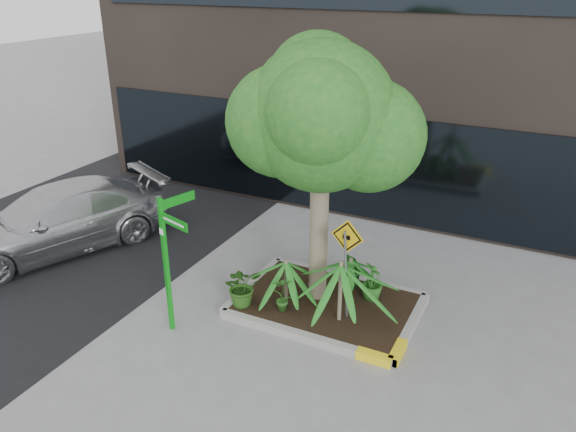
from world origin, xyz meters
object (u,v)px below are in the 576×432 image
at_px(tree, 322,117).
at_px(cattle_sign, 347,254).
at_px(parked_car, 57,220).
at_px(street_sign_post, 169,251).

distance_m(tree, cattle_sign, 2.33).
bearing_deg(tree, parked_car, -174.94).
distance_m(tree, parked_car, 6.78).
height_order(tree, parked_car, tree).
height_order(parked_car, street_sign_post, street_sign_post).
xyz_separation_m(tree, cattle_sign, (0.75, -0.58, -2.13)).
distance_m(tree, street_sign_post, 3.39).
relative_size(parked_car, street_sign_post, 1.98).
bearing_deg(parked_car, tree, 29.74).
bearing_deg(parked_car, cattle_sign, 24.38).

